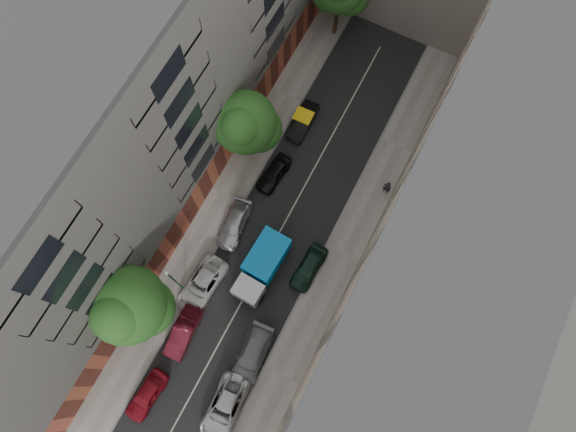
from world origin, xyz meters
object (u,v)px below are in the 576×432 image
Objects in this scene: tarp_truck at (262,266)px; car_right_2 at (309,267)px; car_right_0 at (225,408)px; pedestrian at (387,187)px; car_left_2 at (202,284)px; car_left_3 at (234,224)px; car_left_5 at (303,122)px; tree_near at (128,307)px; car_left_1 at (183,332)px; tree_mid at (246,125)px; car_left_0 at (147,395)px; car_right_1 at (252,355)px; lamp_post at (173,279)px; car_left_4 at (274,173)px.

tarp_truck is 3.87m from car_right_2.
pedestrian reaches higher than car_right_0.
car_left_2 is at bearing 59.81° from pedestrian.
car_left_5 is (0.80, 11.20, 0.02)m from car_left_3.
tree_near is (-2.14, -9.74, 5.79)m from car_left_3.
car_left_1 reaches higher than car_left_2.
car_left_1 is at bearing 67.52° from pedestrian.
tarp_truck is 0.72× the size of tree_mid.
car_right_0 is (5.60, -3.33, 0.01)m from car_left_1.
tree_near is (-2.33, -4.17, 5.75)m from car_left_2.
tarp_truck is at bearing 62.83° from car_left_1.
car_right_2 is at bearing -62.78° from car_left_5.
car_left_0 is at bearing -91.83° from car_left_5.
car_left_0 is at bearing -83.16° from car_left_2.
car_left_5 is at bearing 100.97° from car_right_1.
lamp_post is at bearing -140.24° from car_right_2.
tree_near reaches higher than car_right_1.
car_right_1 is (2.52, -6.37, -0.77)m from tarp_truck.
car_right_0 is 12.48m from car_right_2.
car_left_3 is at bearing 95.51° from car_left_2.
car_right_2 is at bearing 79.60° from car_right_1.
car_left_4 is 15.26m from car_right_1.
tarp_truck reaches higher than car_left_3.
car_right_0 is at bearing -90.53° from car_right_2.
car_left_0 is at bearing -137.28° from car_right_1.
tarp_truck reaches higher than car_right_1.
tree_near reaches higher than car_left_1.
tree_mid is (-2.74, -4.80, 5.00)m from car_left_5.
car_left_2 is (-0.61, 3.96, -0.02)m from car_left_1.
car_right_1 reaches higher than car_right_2.
lamp_post is (-7.46, 6.32, 3.48)m from car_right_0.
car_left_5 is 24.70m from car_right_0.
car_left_0 is 0.93× the size of car_left_1.
car_right_0 reaches higher than car_left_5.
car_right_1 is (6.21, -3.03, 0.03)m from car_left_2.
car_right_0 is 0.79× the size of lamp_post.
tree_mid is at bearing 169.44° from car_left_4.
car_left_3 is 14.36m from car_right_0.
lamp_post is at bearing 159.70° from car_right_1.
car_left_1 is at bearing -80.24° from tree_mid.
pedestrian is (10.00, 8.72, 0.44)m from car_left_3.
car_left_0 is 0.89× the size of car_left_3.
car_right_0 is 4.26m from car_right_1.
lamp_post is at bearing -93.03° from car_left_4.
car_left_4 is at bearing 90.41° from car_left_2.
tree_near is at bearing -115.67° from car_left_2.
car_right_1 is 8.24m from car_right_2.
pedestrian is (9.81, 14.29, 0.40)m from car_left_2.
car_left_5 is at bearing -10.80° from pedestrian.
pedestrian is at bearing 54.07° from lamp_post.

